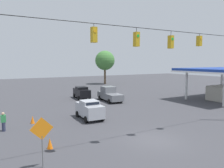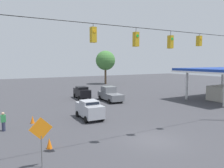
# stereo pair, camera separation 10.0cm
# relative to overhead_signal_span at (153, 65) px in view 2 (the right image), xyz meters

# --- Properties ---
(ground_plane) EXTENTS (140.00, 140.00, 0.00)m
(ground_plane) POSITION_rel_overhead_signal_span_xyz_m (-0.05, 0.15, -5.58)
(ground_plane) COLOR #3D3D42
(overhead_signal_span) EXTENTS (21.79, 0.38, 8.58)m
(overhead_signal_span) POSITION_rel_overhead_signal_span_xyz_m (0.00, 0.00, 0.00)
(overhead_signal_span) COLOR #4C473D
(overhead_signal_span) RESTS_ON ground_plane
(sedan_silver_withflow_mid) EXTENTS (2.11, 3.99, 1.90)m
(sedan_silver_withflow_mid) POSITION_rel_overhead_signal_span_xyz_m (1.59, -7.93, -4.59)
(sedan_silver_withflow_mid) COLOR #A8AAB2
(sedan_silver_withflow_mid) RESTS_ON ground_plane
(pickup_truck_grey_oncoming_far) EXTENTS (2.45, 5.48, 2.12)m
(pickup_truck_grey_oncoming_far) POSITION_rel_overhead_signal_span_xyz_m (-5.26, -15.93, -4.61)
(pickup_truck_grey_oncoming_far) COLOR slate
(pickup_truck_grey_oncoming_far) RESTS_ON ground_plane
(sedan_black_oncoming_deep) EXTENTS (2.28, 4.33, 1.89)m
(sedan_black_oncoming_deep) POSITION_rel_overhead_signal_span_xyz_m (-2.45, -20.11, -4.60)
(sedan_black_oncoming_deep) COLOR black
(sedan_black_oncoming_deep) RESTS_ON ground_plane
(traffic_cone_nearest) EXTENTS (0.39, 0.39, 0.72)m
(traffic_cone_nearest) POSITION_rel_overhead_signal_span_xyz_m (7.09, -2.13, -5.22)
(traffic_cone_nearest) COLOR orange
(traffic_cone_nearest) RESTS_ON ground_plane
(traffic_cone_second) EXTENTS (0.39, 0.39, 0.72)m
(traffic_cone_second) POSITION_rel_overhead_signal_span_xyz_m (7.01, -5.65, -5.22)
(traffic_cone_second) COLOR orange
(traffic_cone_second) RESTS_ON ground_plane
(traffic_cone_third) EXTENTS (0.39, 0.39, 0.72)m
(traffic_cone_third) POSITION_rel_overhead_signal_span_xyz_m (7.00, -9.04, -5.22)
(traffic_cone_third) COLOR orange
(traffic_cone_third) RESTS_ON ground_plane
(gas_station) EXTENTS (12.70, 9.06, 4.88)m
(gas_station) POSITION_rel_overhead_signal_span_xyz_m (-20.65, -8.01, -2.01)
(gas_station) COLOR navy
(gas_station) RESTS_ON ground_plane
(work_zone_sign) EXTENTS (1.27, 0.06, 2.84)m
(work_zone_sign) POSITION_rel_overhead_signal_span_xyz_m (8.09, 0.34, -3.60)
(work_zone_sign) COLOR slate
(work_zone_sign) RESTS_ON ground_plane
(pedestrian) EXTENTS (0.40, 0.28, 1.63)m
(pedestrian) POSITION_rel_overhead_signal_span_xyz_m (9.54, -7.81, -4.77)
(pedestrian) COLOR #2D334C
(pedestrian) RESTS_ON ground_plane
(tree_horizon_left) EXTENTS (5.10, 5.10, 8.76)m
(tree_horizon_left) POSITION_rel_overhead_signal_span_xyz_m (-16.47, -38.52, 0.59)
(tree_horizon_left) COLOR brown
(tree_horizon_left) RESTS_ON ground_plane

